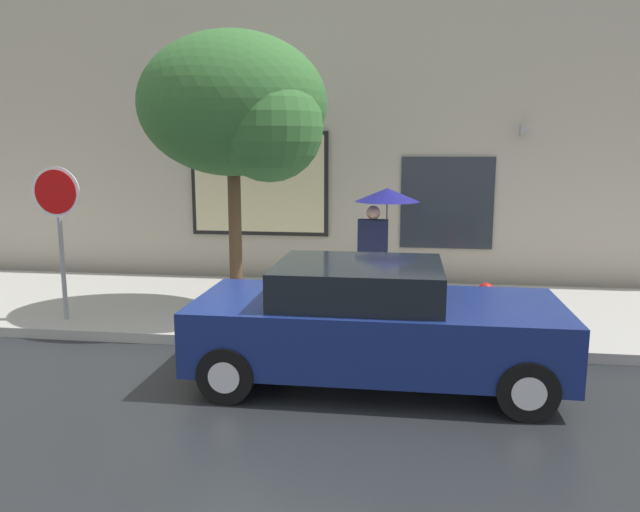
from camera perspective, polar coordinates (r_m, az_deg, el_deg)
ground_plane at (r=7.77m, az=-4.72°, el=-11.00°), size 60.00×60.00×0.00m
sidewalk at (r=10.55m, az=-1.15°, el=-4.85°), size 20.00×4.00×0.15m
building_facade at (r=12.69m, az=0.60°, el=13.18°), size 20.00×0.67×7.00m
parked_car at (r=7.40m, az=4.93°, el=-6.22°), size 4.29×1.95×1.44m
fire_hydrant at (r=9.30m, az=14.99°, el=-4.58°), size 0.30×0.44×0.71m
pedestrian_with_umbrella at (r=10.21m, az=5.81°, el=4.11°), size 1.06×1.06×1.98m
street_tree at (r=9.70m, az=-7.44°, el=13.27°), size 2.92×2.48×4.38m
stop_sign at (r=10.09m, az=-23.05°, el=3.70°), size 0.76×0.10×2.36m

